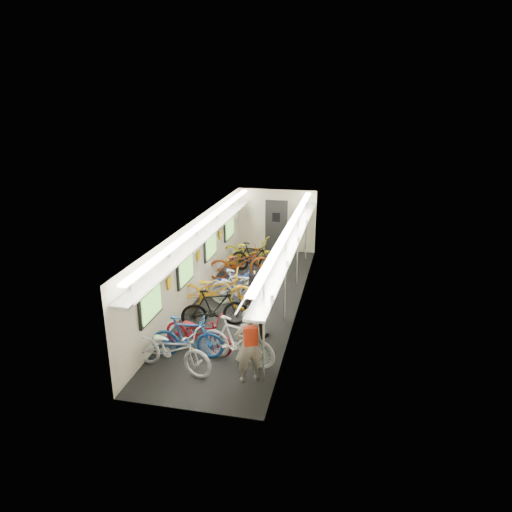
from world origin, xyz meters
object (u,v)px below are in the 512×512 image
at_px(bicycle_1, 187,337).
at_px(passenger_near, 249,345).
at_px(backpack, 251,336).
at_px(bicycle_0, 172,349).
at_px(passenger_mid, 254,305).

distance_m(bicycle_1, passenger_near, 1.69).
bearing_deg(backpack, bicycle_1, 124.39).
xyz_separation_m(bicycle_0, backpack, (1.84, -0.45, 0.76)).
bearing_deg(passenger_mid, bicycle_1, 50.83).
height_order(bicycle_1, passenger_near, passenger_near).
distance_m(bicycle_1, backpack, 2.12).
xyz_separation_m(bicycle_0, passenger_mid, (1.37, 1.93, 0.29)).
height_order(bicycle_1, backpack, backpack).
relative_size(bicycle_1, passenger_near, 1.03).
relative_size(bicycle_0, bicycle_1, 1.17).
bearing_deg(bicycle_1, passenger_mid, -47.60).
bearing_deg(passenger_mid, backpack, 104.04).
bearing_deg(backpack, passenger_mid, 76.45).
xyz_separation_m(bicycle_1, backpack, (1.69, -1.02, 0.77)).
bearing_deg(bicycle_0, bicycle_1, -0.73).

